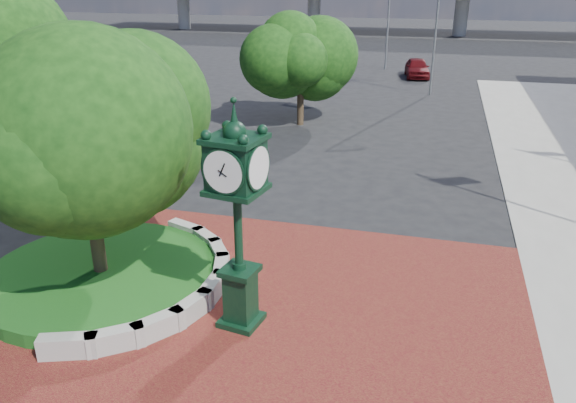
{
  "coord_description": "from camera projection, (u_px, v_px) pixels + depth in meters",
  "views": [
    {
      "loc": [
        3.28,
        -11.42,
        7.71
      ],
      "look_at": [
        -0.23,
        1.5,
        2.27
      ],
      "focal_mm": 35.0,
      "sensor_mm": 36.0,
      "label": 1
    }
  ],
  "objects": [
    {
      "name": "parked_car",
      "position": [
        417.0,
        68.0,
        44.87
      ],
      "size": [
        2.37,
        4.61,
        1.5
      ],
      "primitive_type": "imported",
      "rotation": [
        0.0,
        0.0,
        0.14
      ],
      "color": "#5B0D11",
      "rests_on": "ground"
    },
    {
      "name": "street_lamp_far",
      "position": [
        392.0,
        4.0,
        46.94
      ],
      "size": [
        1.98,
        0.87,
        9.16
      ],
      "color": "slate",
      "rests_on": "ground"
    },
    {
      "name": "ground",
      "position": [
        281.0,
        309.0,
        13.91
      ],
      "size": [
        200.0,
        200.0,
        0.0
      ],
      "primitive_type": "plane",
      "color": "black",
      "rests_on": "ground"
    },
    {
      "name": "tree_street",
      "position": [
        301.0,
        65.0,
        29.75
      ],
      "size": [
        4.4,
        4.4,
        5.45
      ],
      "color": "#38281C",
      "rests_on": "ground"
    },
    {
      "name": "street_lamp_near",
      "position": [
        440.0,
        20.0,
        36.76
      ],
      "size": [
        1.77,
        0.87,
        8.33
      ],
      "color": "slate",
      "rests_on": "ground"
    },
    {
      "name": "tree_planter",
      "position": [
        84.0,
        150.0,
        13.72
      ],
      "size": [
        5.2,
        5.2,
        6.33
      ],
      "color": "#38281C",
      "rests_on": "ground"
    },
    {
      "name": "plaza",
      "position": [
        269.0,
        331.0,
        13.01
      ],
      "size": [
        12.0,
        12.0,
        0.04
      ],
      "primitive_type": "cube",
      "color": "maroon",
      "rests_on": "ground"
    },
    {
      "name": "planter_wall",
      "position": [
        180.0,
        285.0,
        14.46
      ],
      "size": [
        2.96,
        6.77,
        0.54
      ],
      "color": "#9E9B93",
      "rests_on": "ground"
    },
    {
      "name": "grass_bed",
      "position": [
        102.0,
        276.0,
        15.05
      ],
      "size": [
        6.1,
        6.1,
        0.4
      ],
      "primitive_type": "cylinder",
      "color": "#154C17",
      "rests_on": "ground"
    },
    {
      "name": "post_clock",
      "position": [
        238.0,
        210.0,
        12.23
      ],
      "size": [
        1.25,
        1.25,
        5.33
      ],
      "color": "black",
      "rests_on": "ground"
    }
  ]
}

